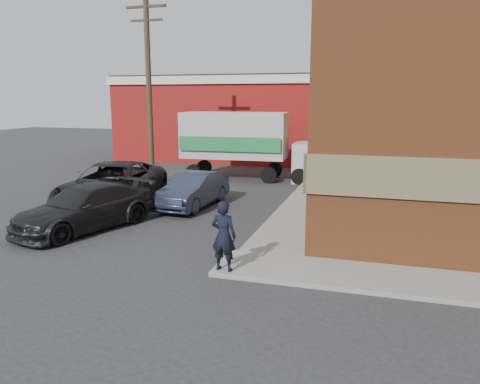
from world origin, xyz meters
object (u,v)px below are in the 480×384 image
Objects in this scene: sedan at (193,190)px; box_truck at (247,141)px; man at (224,236)px; utility_pole at (149,85)px; warehouse at (244,118)px; suv_b at (85,208)px; suv_a at (112,185)px.

sedan is 6.80m from box_truck.
man reaches higher than sedan.
utility_pole is 2.22× the size of sedan.
box_truck is (2.67, -8.46, -0.83)m from warehouse.
box_truck is (2.42, 10.61, 1.28)m from suv_b.
suv_b is at bearing -106.22° from box_truck.
sedan is 0.83× the size of suv_b.
man is at bearing -50.17° from suv_a.
sedan is (-3.42, 6.42, -0.30)m from man.
man is at bearing -74.94° from warehouse.
suv_a is (-0.57, -16.08, -1.96)m from warehouse.
sedan is (3.88, -4.13, -4.08)m from utility_pole.
suv_b is at bearing -84.20° from suv_a.
sedan is at bearing 8.28° from suv_a.
sedan is at bearing -46.81° from utility_pole.
man is 8.40m from suv_a.
box_truck is (0.29, 6.67, 1.31)m from sedan.
utility_pole is 6.47m from suv_a.
sedan is 0.57× the size of box_truck.
utility_pole is 1.85× the size of suv_b.
warehouse is 15.47m from sedan.
warehouse is at bearing -68.71° from man.
man is 0.28× the size of suv_a.
warehouse is at bearing 104.16° from box_truck.
box_truck is (-3.13, 13.09, 1.01)m from man.
suv_b is 0.69× the size of box_truck.
warehouse is at bearing 102.77° from sedan.
suv_a is at bearing -92.04° from warehouse.
box_truck is at bearing -72.49° from warehouse.
warehouse is at bearing 108.56° from suv_b.
warehouse reaches higher than man.
sedan is 3.11m from suv_a.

